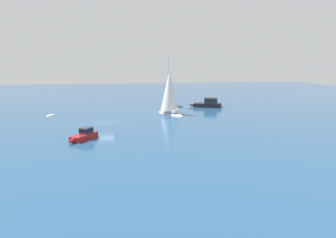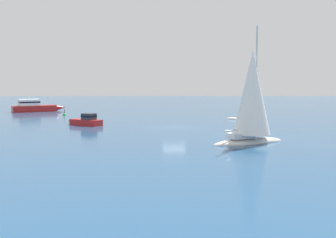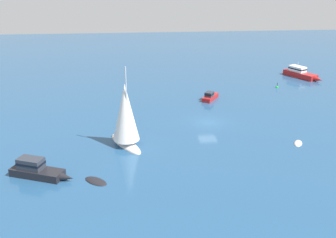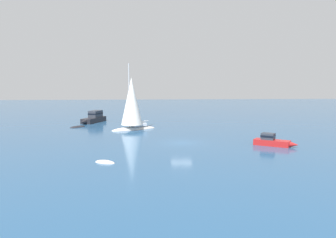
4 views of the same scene
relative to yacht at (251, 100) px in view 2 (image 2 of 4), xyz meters
name	(u,v)px [view 2 (image 2 of 4)]	position (x,y,z in m)	size (l,w,h in m)	color
ground_plane	(174,127)	(11.48, 6.46, -3.66)	(167.18, 167.18, 0.00)	navy
yacht	(251,100)	(0.00, 0.00, 0.00)	(4.89, 7.20, 10.44)	silver
dinghy	(233,119)	(21.31, -1.68, -3.66)	(1.82, 2.29, 0.49)	silver
launch	(35,107)	(34.46, 29.22, -2.85)	(5.46, 8.42, 2.90)	#B21E1E
powerboat	(86,121)	(13.85, 16.89, -3.12)	(3.60, 4.78, 1.43)	#B21E1E
channel_buoy	(64,115)	(27.34, 22.63, -3.65)	(0.56, 0.56, 1.19)	green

